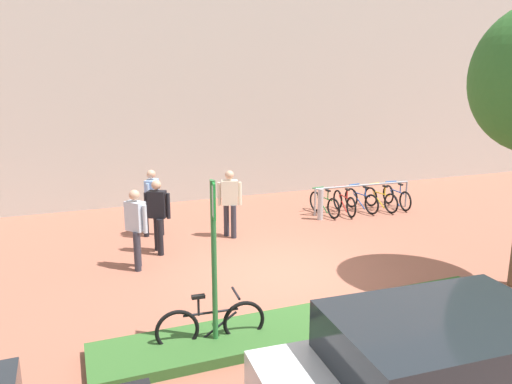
# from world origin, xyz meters

# --- Properties ---
(ground_plane) EXTENTS (60.00, 60.00, 0.00)m
(ground_plane) POSITION_xyz_m (0.00, 0.00, 0.00)
(ground_plane) COLOR #9E5B47
(building_facade) EXTENTS (28.00, 1.20, 10.00)m
(building_facade) POSITION_xyz_m (0.00, 7.35, 5.00)
(building_facade) COLOR #B2ADA3
(building_facade) RESTS_ON ground
(planter_strip) EXTENTS (7.00, 1.10, 0.16)m
(planter_strip) POSITION_xyz_m (-0.49, -2.24, 0.08)
(planter_strip) COLOR #336028
(planter_strip) RESTS_ON ground
(parking_sign_post) EXTENTS (0.08, 0.36, 2.58)m
(parking_sign_post) POSITION_xyz_m (-2.13, -2.24, 1.68)
(parking_sign_post) COLOR #2D7238
(parking_sign_post) RESTS_ON ground
(bike_at_sign) EXTENTS (1.68, 0.42, 0.86)m
(bike_at_sign) POSITION_xyz_m (-2.17, -2.16, 0.35)
(bike_at_sign) COLOR black
(bike_at_sign) RESTS_ON ground
(bike_rack_cluster) EXTENTS (3.21, 1.66, 0.83)m
(bike_rack_cluster) POSITION_xyz_m (4.22, 3.62, 0.35)
(bike_rack_cluster) COLOR #99999E
(bike_rack_cluster) RESTS_ON ground
(bollard_steel) EXTENTS (0.16, 0.16, 0.90)m
(bollard_steel) POSITION_xyz_m (2.60, 3.25, 0.45)
(bollard_steel) COLOR #ADADB2
(bollard_steel) RESTS_ON ground
(person_suited_dark) EXTENTS (0.54, 0.50, 1.72)m
(person_suited_dark) POSITION_xyz_m (-2.17, 2.20, 0.98)
(person_suited_dark) COLOR black
(person_suited_dark) RESTS_ON ground
(person_shirt_blue) EXTENTS (0.52, 0.53, 1.72)m
(person_shirt_blue) POSITION_xyz_m (-2.08, 3.49, 0.98)
(person_shirt_blue) COLOR black
(person_shirt_blue) RESTS_ON ground
(person_shirt_white) EXTENTS (0.59, 0.37, 1.72)m
(person_shirt_white) POSITION_xyz_m (-0.28, 2.71, 0.98)
(person_shirt_white) COLOR #2D2D38
(person_shirt_white) RESTS_ON ground
(person_casual_tan) EXTENTS (0.44, 0.50, 1.72)m
(person_casual_tan) POSITION_xyz_m (-2.77, 1.39, 0.98)
(person_casual_tan) COLOR #2D2D38
(person_casual_tan) RESTS_ON ground
(car_white_hatch) EXTENTS (4.39, 2.20, 1.54)m
(car_white_hatch) POSITION_xyz_m (-0.26, -5.02, 0.76)
(car_white_hatch) COLOR silver
(car_white_hatch) RESTS_ON ground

